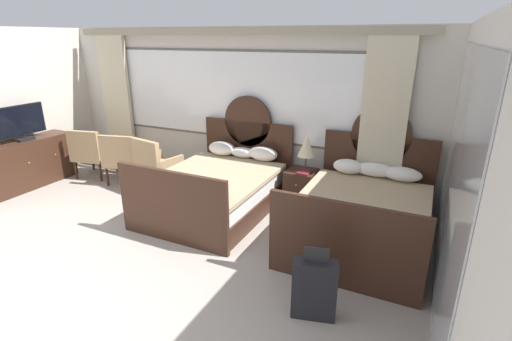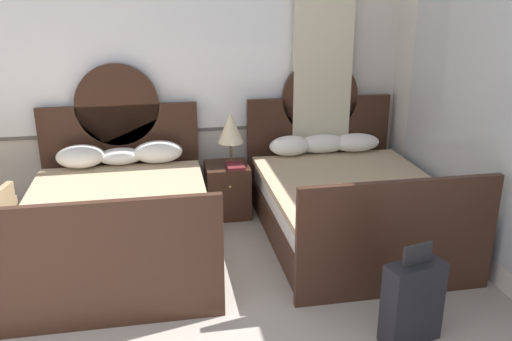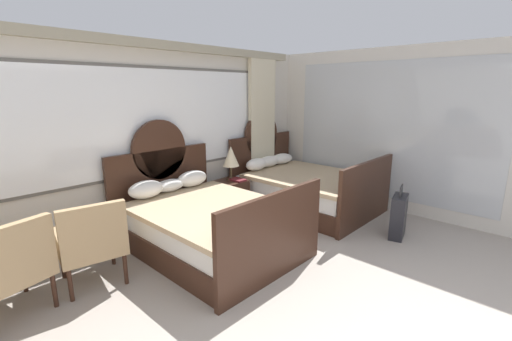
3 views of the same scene
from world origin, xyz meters
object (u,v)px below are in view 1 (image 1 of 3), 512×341
bed_near_window (218,187)px  tv_flatscreen (21,123)px  book_on_nightstand (304,172)px  armchair_by_window_centre (124,157)px  bed_near_mirror (362,214)px  suitcase_on_floor (314,289)px  nightstand_between_beds (301,187)px  table_lamp_on_nightstand (306,146)px  armchair_by_window_left (156,163)px  armchair_by_window_right (91,152)px  dresser_minibar (20,165)px

bed_near_window → tv_flatscreen: (-3.53, -0.61, 0.80)m
book_on_nightstand → armchair_by_window_centre: armchair_by_window_centre is taller
armchair_by_window_centre → bed_near_mirror: bearing=-2.6°
book_on_nightstand → suitcase_on_floor: 2.49m
armchair_by_window_centre → suitcase_on_floor: armchair_by_window_centre is taller
bed_near_window → bed_near_mirror: size_ratio=1.00×
bed_near_window → nightstand_between_beds: bearing=33.3°
table_lamp_on_nightstand → armchair_by_window_left: table_lamp_on_nightstand is taller
armchair_by_window_centre → armchair_by_window_right: size_ratio=1.00×
bed_near_mirror → book_on_nightstand: size_ratio=8.52×
bed_near_window → book_on_nightstand: (1.17, 0.63, 0.23)m
armchair_by_window_centre → book_on_nightstand: bearing=7.6°
book_on_nightstand → tv_flatscreen: size_ratio=0.30×
tv_flatscreen → bed_near_mirror: bearing=6.1°
table_lamp_on_nightstand → dresser_minibar: (-4.70, -1.51, -0.53)m
book_on_nightstand → dresser_minibar: dresser_minibar is taller
bed_near_window → tv_flatscreen: size_ratio=2.58×
bed_near_mirror → dresser_minibar: (-5.74, -0.76, 0.07)m
bed_near_mirror → table_lamp_on_nightstand: bearing=144.2°
suitcase_on_floor → armchair_by_window_centre: bearing=155.6°
dresser_minibar → suitcase_on_floor: dresser_minibar is taller
bed_near_window → armchair_by_window_centre: size_ratio=2.36×
tv_flatscreen → armchair_by_window_right: tv_flatscreen is taller
book_on_nightstand → tv_flatscreen: 4.89m
armchair_by_window_right → suitcase_on_floor: bearing=-20.8°
table_lamp_on_nightstand → armchair_by_window_centre: size_ratio=0.60×
nightstand_between_beds → suitcase_on_floor: 2.59m
suitcase_on_floor → armchair_by_window_right: bearing=159.2°
bed_near_window → armchair_by_window_left: size_ratio=2.36×
book_on_nightstand → dresser_minibar: (-4.72, -1.38, -0.16)m
dresser_minibar → tv_flatscreen: (0.03, 0.15, 0.73)m
table_lamp_on_nightstand → tv_flatscreen: tv_flatscreen is taller
bed_near_window → dresser_minibar: size_ratio=1.18×
table_lamp_on_nightstand → tv_flatscreen: size_ratio=0.66×
armchair_by_window_right → table_lamp_on_nightstand: bearing=8.0°
armchair_by_window_centre → suitcase_on_floor: bearing=-24.4°
book_on_nightstand → suitcase_on_floor: bearing=-68.9°
nightstand_between_beds → suitcase_on_floor: size_ratio=0.76×
bed_near_mirror → tv_flatscreen: (-5.71, -0.61, 0.80)m
armchair_by_window_centre → armchair_by_window_right: same height
tv_flatscreen → armchair_by_window_left: bearing=20.1°
bed_near_mirror → armchair_by_window_centre: (-4.26, 0.19, 0.15)m
bed_near_mirror → table_lamp_on_nightstand: size_ratio=3.94×
armchair_by_window_left → bed_near_mirror: bearing=-3.1°
dresser_minibar → suitcase_on_floor: size_ratio=2.51×
armchair_by_window_right → nightstand_between_beds: bearing=7.5°
bed_near_window → armchair_by_window_right: bed_near_window is taller
bed_near_mirror → nightstand_between_beds: 1.31m
armchair_by_window_right → book_on_nightstand: bearing=6.1°
bed_near_mirror → armchair_by_window_right: bearing=177.9°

